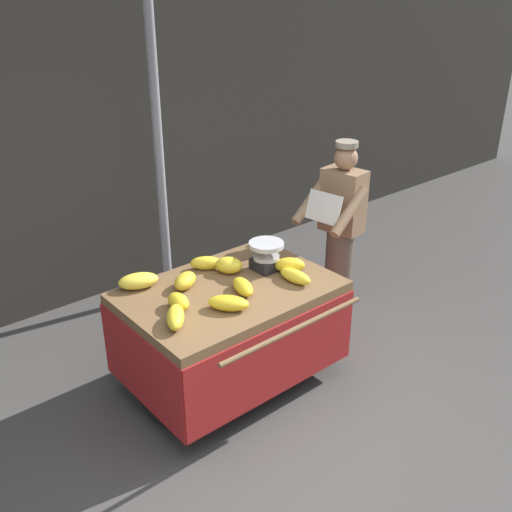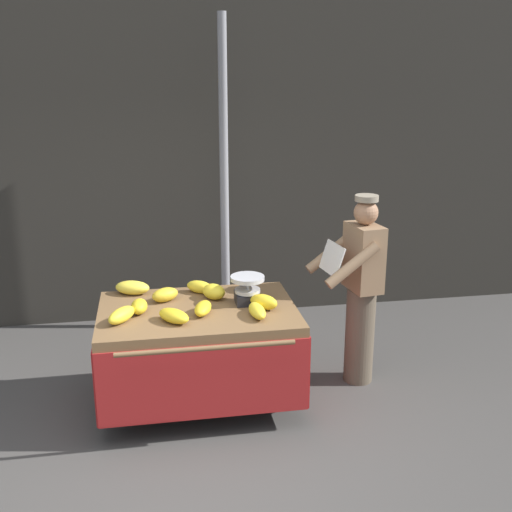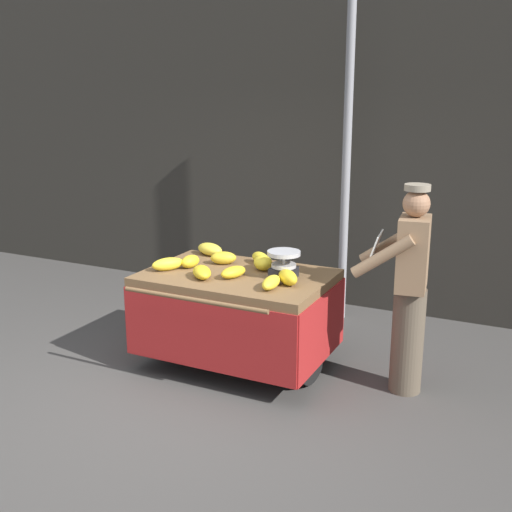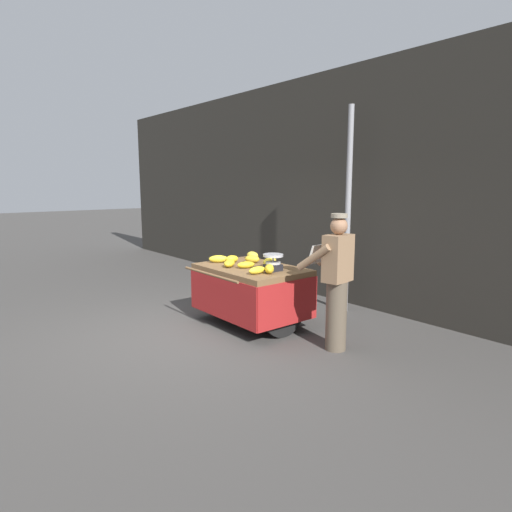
{
  "view_description": "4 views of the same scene",
  "coord_description": "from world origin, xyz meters",
  "px_view_note": "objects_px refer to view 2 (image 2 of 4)",
  "views": [
    {
      "loc": [
        -2.14,
        -2.09,
        2.98
      ],
      "look_at": [
        0.34,
        0.85,
        1.14
      ],
      "focal_mm": 40.93,
      "sensor_mm": 36.0,
      "label": 1
    },
    {
      "loc": [
        -0.14,
        -3.66,
        2.7
      ],
      "look_at": [
        0.7,
        1.12,
        1.25
      ],
      "focal_mm": 43.27,
      "sensor_mm": 36.0,
      "label": 2
    },
    {
      "loc": [
        2.63,
        -3.6,
        2.41
      ],
      "look_at": [
        0.4,
        0.96,
        1.06
      ],
      "focal_mm": 43.92,
      "sensor_mm": 36.0,
      "label": 3
    },
    {
      "loc": [
        5.14,
        -2.92,
        2.07
      ],
      "look_at": [
        0.31,
        0.99,
        1.04
      ],
      "focal_mm": 30.84,
      "sensor_mm": 36.0,
      "label": 4
    }
  ],
  "objects_px": {
    "banana_bunch_5": "(264,302)",
    "vendor_person": "(360,290)",
    "banana_bunch_6": "(203,308)",
    "banana_bunch_7": "(132,288)",
    "street_pole": "(224,180)",
    "banana_bunch_3": "(122,315)",
    "banana_cart": "(198,335)",
    "banana_bunch_4": "(200,287)",
    "banana_bunch_0": "(214,292)",
    "weighing_scale": "(247,290)",
    "banana_bunch_8": "(174,316)",
    "banana_bunch_2": "(257,311)",
    "banana_bunch_9": "(139,306)",
    "banana_bunch_1": "(165,295)"
  },
  "relations": [
    {
      "from": "banana_bunch_9",
      "to": "weighing_scale",
      "type": "bearing_deg",
      "value": 4.48
    },
    {
      "from": "banana_bunch_0",
      "to": "banana_bunch_4",
      "type": "distance_m",
      "value": 0.19
    },
    {
      "from": "banana_cart",
      "to": "banana_bunch_7",
      "type": "relative_size",
      "value": 5.38
    },
    {
      "from": "banana_cart",
      "to": "banana_bunch_4",
      "type": "distance_m",
      "value": 0.47
    },
    {
      "from": "banana_bunch_2",
      "to": "banana_bunch_5",
      "type": "distance_m",
      "value": 0.17
    },
    {
      "from": "vendor_person",
      "to": "banana_bunch_8",
      "type": "bearing_deg",
      "value": -164.92
    },
    {
      "from": "street_pole",
      "to": "banana_bunch_8",
      "type": "bearing_deg",
      "value": -108.69
    },
    {
      "from": "banana_bunch_7",
      "to": "banana_bunch_3",
      "type": "bearing_deg",
      "value": -96.53
    },
    {
      "from": "banana_bunch_2",
      "to": "banana_bunch_8",
      "type": "distance_m",
      "value": 0.65
    },
    {
      "from": "banana_bunch_3",
      "to": "vendor_person",
      "type": "distance_m",
      "value": 2.07
    },
    {
      "from": "banana_bunch_2",
      "to": "weighing_scale",
      "type": "bearing_deg",
      "value": 94.75
    },
    {
      "from": "banana_bunch_2",
      "to": "banana_bunch_4",
      "type": "xyz_separation_m",
      "value": [
        -0.39,
        0.62,
        0.0
      ]
    },
    {
      "from": "banana_bunch_4",
      "to": "banana_bunch_8",
      "type": "relative_size",
      "value": 0.87
    },
    {
      "from": "banana_bunch_2",
      "to": "banana_bunch_5",
      "type": "relative_size",
      "value": 1.19
    },
    {
      "from": "banana_bunch_5",
      "to": "banana_bunch_6",
      "type": "bearing_deg",
      "value": -177.56
    },
    {
      "from": "banana_bunch_6",
      "to": "banana_bunch_7",
      "type": "xyz_separation_m",
      "value": [
        -0.56,
        0.56,
        0.01
      ]
    },
    {
      "from": "banana_bunch_2",
      "to": "banana_bunch_7",
      "type": "xyz_separation_m",
      "value": [
        -0.97,
        0.69,
        0.01
      ]
    },
    {
      "from": "street_pole",
      "to": "banana_bunch_3",
      "type": "xyz_separation_m",
      "value": [
        -1.02,
        -1.79,
        -0.71
      ]
    },
    {
      "from": "banana_bunch_0",
      "to": "banana_bunch_6",
      "type": "distance_m",
      "value": 0.35
    },
    {
      "from": "banana_bunch_8",
      "to": "banana_bunch_9",
      "type": "xyz_separation_m",
      "value": [
        -0.26,
        0.24,
        0.0
      ]
    },
    {
      "from": "banana_bunch_7",
      "to": "banana_bunch_8",
      "type": "distance_m",
      "value": 0.76
    },
    {
      "from": "banana_bunch_4",
      "to": "vendor_person",
      "type": "distance_m",
      "value": 1.4
    },
    {
      "from": "banana_bunch_8",
      "to": "vendor_person",
      "type": "xyz_separation_m",
      "value": [
        1.65,
        0.44,
        -0.05
      ]
    },
    {
      "from": "banana_bunch_4",
      "to": "banana_bunch_3",
      "type": "bearing_deg",
      "value": -139.87
    },
    {
      "from": "street_pole",
      "to": "banana_bunch_2",
      "type": "height_order",
      "value": "street_pole"
    },
    {
      "from": "street_pole",
      "to": "banana_bunch_4",
      "type": "bearing_deg",
      "value": -106.82
    },
    {
      "from": "banana_bunch_0",
      "to": "banana_bunch_5",
      "type": "relative_size",
      "value": 0.9
    },
    {
      "from": "banana_bunch_6",
      "to": "banana_bunch_9",
      "type": "relative_size",
      "value": 1.25
    },
    {
      "from": "street_pole",
      "to": "banana_bunch_5",
      "type": "bearing_deg",
      "value": -86.87
    },
    {
      "from": "banana_bunch_2",
      "to": "banana_bunch_9",
      "type": "xyz_separation_m",
      "value": [
        -0.91,
        0.24,
        0.01
      ]
    },
    {
      "from": "banana_bunch_1",
      "to": "banana_bunch_9",
      "type": "bearing_deg",
      "value": -132.5
    },
    {
      "from": "street_pole",
      "to": "vendor_person",
      "type": "xyz_separation_m",
      "value": [
        1.01,
        -1.42,
        -0.76
      ]
    },
    {
      "from": "banana_bunch_2",
      "to": "banana_bunch_9",
      "type": "relative_size",
      "value": 1.37
    },
    {
      "from": "banana_bunch_1",
      "to": "banana_bunch_7",
      "type": "distance_m",
      "value": 0.35
    },
    {
      "from": "street_pole",
      "to": "vendor_person",
      "type": "distance_m",
      "value": 1.91
    },
    {
      "from": "banana_bunch_7",
      "to": "banana_bunch_8",
      "type": "bearing_deg",
      "value": -65.12
    },
    {
      "from": "banana_bunch_4",
      "to": "banana_bunch_6",
      "type": "distance_m",
      "value": 0.49
    },
    {
      "from": "banana_cart",
      "to": "banana_bunch_8",
      "type": "relative_size",
      "value": 5.53
    },
    {
      "from": "weighing_scale",
      "to": "banana_bunch_1",
      "type": "bearing_deg",
      "value": 166.45
    },
    {
      "from": "banana_bunch_5",
      "to": "vendor_person",
      "type": "bearing_deg",
      "value": 17.9
    },
    {
      "from": "banana_cart",
      "to": "banana_bunch_8",
      "type": "bearing_deg",
      "value": -129.1
    },
    {
      "from": "banana_bunch_4",
      "to": "banana_bunch_9",
      "type": "bearing_deg",
      "value": -143.48
    },
    {
      "from": "weighing_scale",
      "to": "vendor_person",
      "type": "height_order",
      "value": "vendor_person"
    },
    {
      "from": "banana_bunch_2",
      "to": "banana_bunch_6",
      "type": "xyz_separation_m",
      "value": [
        -0.41,
        0.13,
        -0.0
      ]
    },
    {
      "from": "vendor_person",
      "to": "banana_bunch_7",
      "type": "bearing_deg",
      "value": 172.84
    },
    {
      "from": "banana_bunch_0",
      "to": "banana_bunch_1",
      "type": "xyz_separation_m",
      "value": [
        -0.41,
        0.01,
        -0.01
      ]
    },
    {
      "from": "banana_bunch_0",
      "to": "banana_bunch_5",
      "type": "height_order",
      "value": "banana_bunch_0"
    },
    {
      "from": "weighing_scale",
      "to": "banana_bunch_0",
      "type": "xyz_separation_m",
      "value": [
        -0.26,
        0.15,
        -0.05
      ]
    },
    {
      "from": "banana_bunch_0",
      "to": "banana_bunch_5",
      "type": "distance_m",
      "value": 0.48
    },
    {
      "from": "banana_bunch_5",
      "to": "banana_bunch_7",
      "type": "distance_m",
      "value": 1.18
    }
  ]
}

